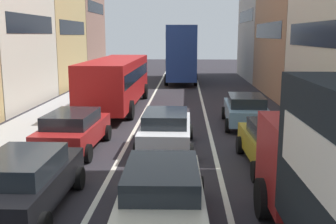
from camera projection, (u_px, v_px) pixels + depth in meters
sidewalk_left at (55, 111)px, 22.64m from camera, size 2.60×64.00×0.14m
lane_stripe_left at (144, 113)px, 22.44m from camera, size 0.16×60.00×0.01m
lane_stripe_right at (205, 113)px, 22.29m from camera, size 0.16×60.00×0.01m
sedan_centre_lane_second at (162, 193)px, 9.00m from camera, size 2.15×4.34×1.49m
wagon_left_lane_second at (25, 181)px, 9.77m from camera, size 2.07×4.31×1.49m
hatchback_centre_lane_third at (166, 129)px, 15.16m from camera, size 2.09×4.31×1.49m
sedan_left_lane_third at (73, 130)px, 15.04m from camera, size 2.19×4.37×1.49m
sedan_right_lane_behind_truck at (276, 144)px, 13.12m from camera, size 2.16×4.35×1.49m
wagon_right_lane_far at (246, 109)px, 19.11m from camera, size 2.19×4.36×1.49m
bus_mid_queue_primary at (117, 79)px, 23.49m from camera, size 2.87×10.52×2.90m
bus_far_queue_secondary at (180, 51)px, 37.03m from camera, size 3.03×10.57×5.06m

